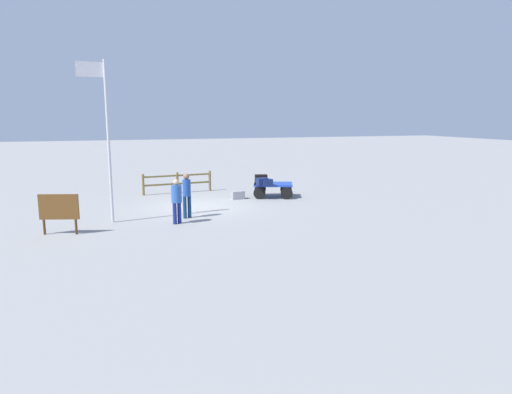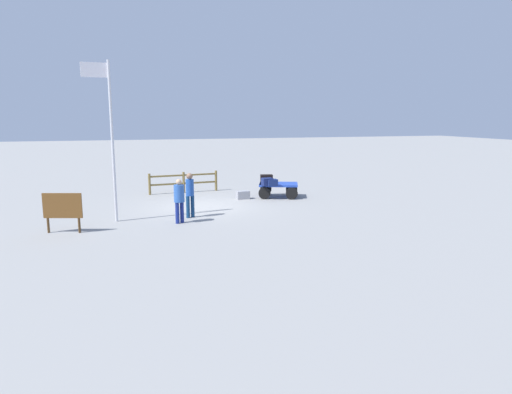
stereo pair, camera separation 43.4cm
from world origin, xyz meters
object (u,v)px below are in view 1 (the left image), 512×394
object	(u,v)px
luggage_cart	(273,187)
worker_trailing	(187,193)
flagpole	(105,130)
worker_lead	(177,198)
suitcase_dark	(261,178)
signboard	(59,209)
suitcase_navy	(238,195)
suitcase_grey	(267,182)
suitcase_tan	(262,182)

from	to	relation	value
luggage_cart	worker_trailing	distance (m)	5.76
luggage_cart	flagpole	distance (m)	8.62
worker_lead	suitcase_dark	bearing A→B (deg)	-136.05
worker_lead	worker_trailing	distance (m)	0.96
suitcase_dark	flagpole	distance (m)	8.37
flagpole	signboard	world-z (taller)	flagpole
signboard	suitcase_navy	bearing A→B (deg)	-149.24
worker_lead	flagpole	size ratio (longest dim) A/B	0.28
worker_lead	signboard	size ratio (longest dim) A/B	1.20
suitcase_grey	signboard	distance (m)	9.39
suitcase_dark	signboard	world-z (taller)	signboard
suitcase_grey	signboard	xyz separation A→B (m)	(8.58, 3.81, 0.05)
luggage_cart	worker_lead	bearing A→B (deg)	38.18
luggage_cart	suitcase_grey	distance (m)	0.84
signboard	worker_trailing	bearing A→B (deg)	-165.61
flagpole	signboard	distance (m)	3.20
suitcase_navy	worker_lead	world-z (taller)	worker_lead
worker_lead	worker_trailing	xyz separation A→B (m)	(-0.51, -0.81, 0.03)
suitcase_navy	worker_lead	distance (m)	5.38
worker_trailing	suitcase_navy	bearing A→B (deg)	-132.38
worker_trailing	signboard	size ratio (longest dim) A/B	1.28
luggage_cart	suitcase_dark	world-z (taller)	suitcase_dark
suitcase_navy	worker_trailing	distance (m)	4.45
suitcase_grey	worker_trailing	distance (m)	5.00
flagpole	worker_trailing	bearing A→B (deg)	177.08
suitcase_grey	flagpole	xyz separation A→B (m)	(7.01, 2.55, 2.53)
worker_lead	suitcase_tan	bearing A→B (deg)	-141.23
suitcase_dark	worker_trailing	bearing A→B (deg)	41.64
luggage_cart	worker_lead	xyz separation A→B (m)	(5.21, 4.10, 0.47)
suitcase_grey	suitcase_tan	world-z (taller)	suitcase_tan
luggage_cart	suitcase_dark	bearing A→B (deg)	-53.16
luggage_cart	worker_lead	size ratio (longest dim) A/B	1.36
signboard	luggage_cart	bearing A→B (deg)	-154.09
worker_lead	flagpole	xyz separation A→B (m)	(2.28, -0.96, 2.40)
signboard	flagpole	bearing A→B (deg)	-141.27
suitcase_tan	worker_lead	xyz separation A→B (m)	(4.51, 3.62, 0.11)
flagpole	suitcase_tan	bearing A→B (deg)	-158.58
worker_trailing	flagpole	xyz separation A→B (m)	(2.79, -0.14, 2.36)
luggage_cart	suitcase_grey	size ratio (longest dim) A/B	4.71
suitcase_tan	worker_lead	size ratio (longest dim) A/B	0.32
worker_lead	suitcase_navy	bearing A→B (deg)	-130.52
suitcase_dark	signboard	size ratio (longest dim) A/B	0.49
luggage_cart	suitcase_navy	world-z (taller)	luggage_cart
luggage_cart	worker_trailing	xyz separation A→B (m)	(4.71, 3.29, 0.50)
flagpole	signboard	xyz separation A→B (m)	(1.57, 1.26, -2.49)
suitcase_dark	suitcase_navy	world-z (taller)	suitcase_dark
suitcase_dark	luggage_cart	bearing A→B (deg)	126.84
luggage_cart	suitcase_grey	xyz separation A→B (m)	(0.49, 0.59, 0.33)
suitcase_navy	luggage_cart	bearing A→B (deg)	-178.33
suitcase_dark	worker_trailing	xyz separation A→B (m)	(4.30, 3.83, 0.13)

